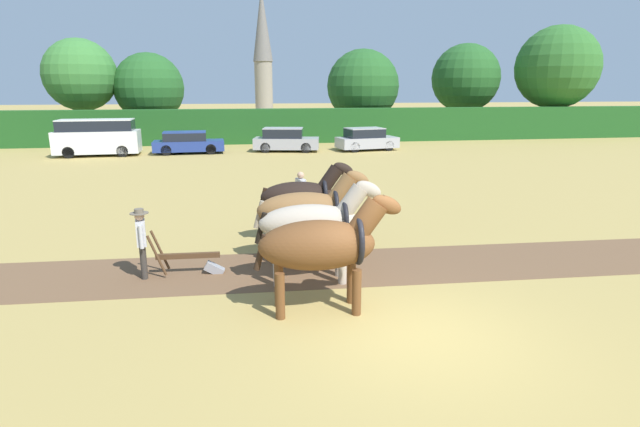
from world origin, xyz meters
name	(u,v)px	position (x,y,z in m)	size (l,w,h in m)	color
ground_plane	(416,333)	(0.00, 0.00, 0.00)	(240.00, 240.00, 0.00)	#A88E4C
plowed_furrow_strip	(90,278)	(-6.44, 3.70, 0.00)	(33.01, 2.58, 0.01)	brown
hedgerow	(278,126)	(0.00, 30.96, 1.29)	(72.61, 1.34, 2.58)	#1E511E
tree_far_left	(80,75)	(-14.87, 34.71, 5.07)	(5.49, 5.49, 7.83)	brown
tree_left	(149,88)	(-9.93, 35.34, 4.11)	(5.50, 5.50, 6.86)	#423323
tree_center_left	(363,86)	(7.72, 35.27, 4.25)	(6.15, 6.15, 7.33)	#423323
tree_center	(466,78)	(17.32, 35.90, 4.92)	(6.03, 6.03, 7.94)	#4C3823
tree_center_right	(557,67)	(24.34, 33.12, 5.79)	(7.00, 7.00, 9.30)	#4C3823
church_spire	(263,52)	(0.46, 58.45, 8.44)	(2.48, 2.48, 16.12)	gray
draft_horse_lead_left	(323,245)	(-1.47, 1.22, 1.34)	(2.88, 1.09, 2.36)	brown
draft_horse_lead_right	(314,223)	(-1.41, 2.74, 1.35)	(2.85, 0.94, 2.34)	#B2A38E
draft_horse_trail_left	(308,209)	(-1.35, 4.25, 1.28)	(2.94, 1.00, 2.31)	brown
draft_horse_trail_right	(302,196)	(-1.29, 5.77, 1.29)	(2.75, 0.94, 2.29)	black
plow	(194,261)	(-4.10, 3.60, 0.32)	(1.69, 0.48, 1.13)	#4C331E
farmer_at_plow	(141,238)	(-5.22, 3.56, 0.93)	(0.40, 0.63, 1.62)	#38332D
farmer_beside_team	(301,193)	(-1.07, 7.90, 0.93)	(0.31, 0.64, 1.61)	#4C4C4C
parked_van	(97,137)	(-11.68, 25.47, 1.15)	(5.07, 2.23, 2.25)	silver
parked_car_left	(188,143)	(-6.24, 25.67, 0.69)	(4.53, 2.00, 1.42)	navy
parked_car_center_left	(286,140)	(0.11, 25.70, 0.75)	(4.53, 2.47, 1.57)	#9E9EA8
parked_car_center	(366,139)	(5.59, 25.43, 0.73)	(4.30, 2.51, 1.52)	#A8A8B2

